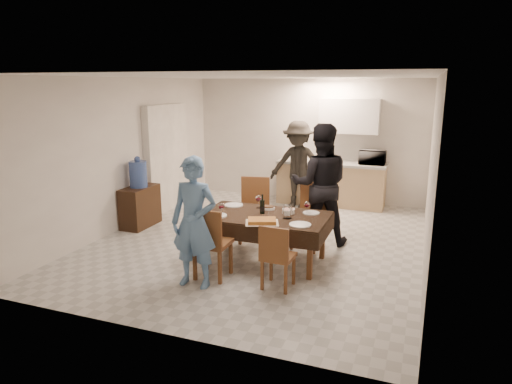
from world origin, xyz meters
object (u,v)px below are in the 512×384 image
Objects in this scene: person_kitchen at (298,165)px; water_pitcher at (287,212)px; water_jug at (138,174)px; savoury_tart at (262,221)px; dining_table at (264,217)px; console at (140,207)px; person_far at (320,185)px; microwave at (372,157)px; wine_bottle at (262,204)px; person_near at (194,223)px.

water_pitcher is at bearing -77.20° from person_kitchen.
savoury_tart is at bearing -23.28° from water_jug.
person_kitchen is at bearing 44.22° from water_jug.
dining_table is at bearing -16.81° from water_jug.
water_pitcher reaches higher than savoury_tart.
console is 3.25m from person_far.
water_pitcher is 3.60m from microwave.
dining_table is 3.04m from person_kitchen.
microwave reaches higher than wine_bottle.
water_jug is at bearing 137.04° from person_near.
person_kitchen is (-0.45, 3.40, 0.16)m from savoury_tart.
person_kitchen is (-0.70, 3.07, 0.10)m from water_pitcher.
wine_bottle is 1.17m from person_far.
water_pitcher is at bearing 52.85° from savoury_tart.
console is 1.79× the size of savoury_tart.
wine_bottle is at bearing 71.84° from microwave.
wine_bottle is at bearing -16.10° from water_jug.
water_pitcher is (0.35, -0.05, 0.12)m from dining_table.
console is 0.59m from water_jug.
water_jug is 0.24× the size of person_far.
wine_bottle is 0.17× the size of person_near.
console is 2.99m from savoury_tart.
person_far reaches higher than person_kitchen.
water_jug reaches higher than water_pitcher.
person_far is at bearing -65.48° from person_kitchen.
water_pitcher is 0.36× the size of microwave.
person_near is at bearing -41.57° from console.
person_far is at bearing 60.96° from person_near.
console is 3.23m from person_kitchen.
person_kitchen reaches higher than savoury_tart.
dining_table is at bearing 72.84° from microwave.
person_near is (2.08, -1.84, -0.12)m from water_jug.
savoury_tart is (0.15, -0.43, -0.11)m from wine_bottle.
console is 4.62m from microwave.
microwave is 2.47m from person_far.
person_far is at bearing 59.04° from wine_bottle.
dining_table is 3.50× the size of microwave.
water_jug is 4.56m from microwave.
savoury_tart is at bearing 75.84° from microwave.
person_near is 4.07m from person_kitchen.
savoury_tart is at bearing -70.77° from wine_bottle.
person_far is 1.08× the size of person_kitchen.
person_near reaches higher than wine_bottle.
person_kitchen reaches higher than microwave.
person_near reaches higher than console.
microwave reaches higher than water_jug.
wine_bottle is at bearing -84.29° from person_kitchen.
dining_table is 2.31× the size of console.
person_far is (0.45, 1.43, 0.23)m from savoury_tart.
water_jug is 2.51× the size of water_pitcher.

